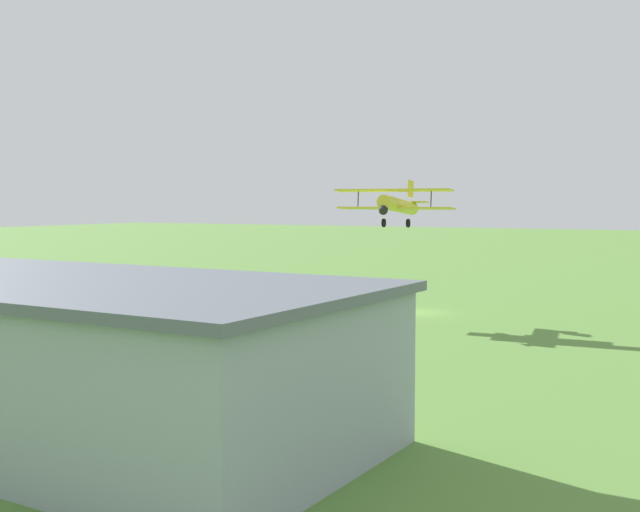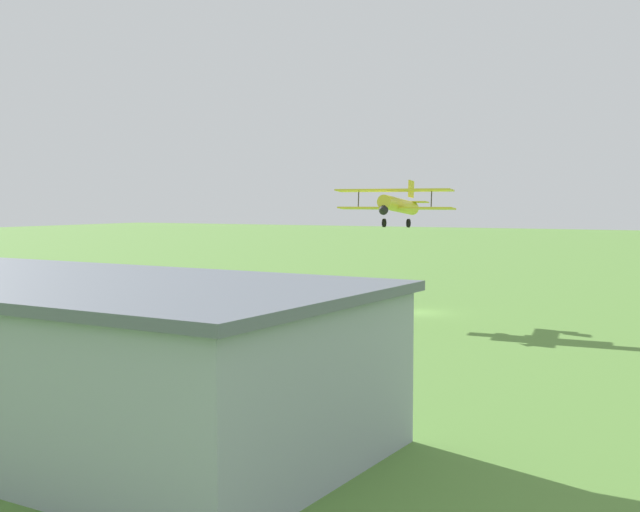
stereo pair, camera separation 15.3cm
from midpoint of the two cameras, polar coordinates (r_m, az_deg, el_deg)
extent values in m
plane|color=#568438|center=(63.26, 6.90, -4.00)|extent=(400.00, 400.00, 0.00)
cube|color=#99A3AD|center=(34.03, -21.40, -6.38)|extent=(30.26, 12.77, 5.47)
cube|color=slate|center=(33.65, -21.53, -1.49)|extent=(30.88, 13.39, 0.35)
cube|color=#384251|center=(37.84, -14.52, -5.98)|extent=(10.00, 0.65, 4.49)
cylinder|color=yellow|center=(59.92, 5.51, 3.60)|extent=(1.29, 6.41, 1.54)
cone|color=black|center=(56.65, 4.31, 3.30)|extent=(0.75, 0.79, 0.77)
cube|color=yellow|center=(59.23, 5.26, 3.39)|extent=(8.87, 1.62, 0.22)
cube|color=yellow|center=(58.77, 5.11, 4.66)|extent=(8.87, 1.62, 0.22)
cube|color=yellow|center=(62.53, 6.37, 4.75)|extent=(0.15, 1.21, 1.39)
cube|color=yellow|center=(62.60, 6.39, 3.83)|extent=(2.64, 1.02, 0.15)
cylinder|color=black|center=(59.78, 4.47, 2.36)|extent=(0.17, 0.65, 0.64)
cylinder|color=black|center=(59.13, 6.19, 2.33)|extent=(0.17, 0.65, 0.64)
cylinder|color=#332D28|center=(60.03, 2.65, 4.04)|extent=(0.09, 0.19, 1.34)
cylinder|color=#332D28|center=(58.09, 7.80, 4.01)|extent=(0.09, 0.19, 1.34)
cube|color=red|center=(54.98, -20.86, -4.71)|extent=(2.16, 4.25, 0.70)
cube|color=#2D3842|center=(54.89, -20.87, -4.09)|extent=(1.78, 2.43, 0.51)
cylinder|color=black|center=(53.42, -21.18, -5.34)|extent=(0.28, 0.66, 0.64)
cylinder|color=black|center=(55.44, -19.18, -4.97)|extent=(0.28, 0.66, 0.64)
cylinder|color=black|center=(56.64, -20.54, -4.82)|extent=(0.28, 0.66, 0.64)
cylinder|color=orange|center=(46.73, -4.46, -6.30)|extent=(0.38, 0.38, 0.79)
cylinder|color=orange|center=(46.61, -4.46, -5.48)|extent=(0.45, 0.45, 0.56)
sphere|color=brown|center=(46.55, -4.46, -5.01)|extent=(0.21, 0.21, 0.21)
cylinder|color=navy|center=(46.59, -1.00, -6.26)|extent=(0.34, 0.34, 0.88)
cylinder|color=navy|center=(46.47, -1.00, -5.35)|extent=(0.40, 0.40, 0.62)
sphere|color=#D8AD84|center=(46.40, -1.01, -4.82)|extent=(0.24, 0.24, 0.24)
camera|label=1|loc=(0.08, -90.09, -0.01)|focal=45.14mm
camera|label=2|loc=(0.08, 89.91, 0.01)|focal=45.14mm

